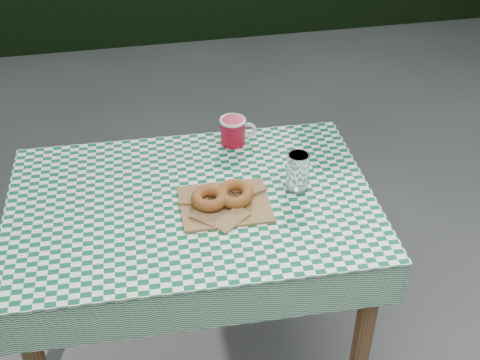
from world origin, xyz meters
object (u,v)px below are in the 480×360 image
coffee_mug (233,131)px  paper_bag (225,204)px  table (197,288)px  drinking_glass (298,172)px

coffee_mug → paper_bag: bearing=-100.7°
paper_bag → table: bearing=154.3°
paper_bag → drinking_glass: 0.24m
table → drinking_glass: size_ratio=8.71×
paper_bag → drinking_glass: size_ratio=2.13×
paper_bag → drinking_glass: (0.23, 0.04, 0.06)m
table → coffee_mug: (0.18, 0.29, 0.43)m
table → coffee_mug: bearing=59.3°
drinking_glass → table: bearing=178.9°
table → paper_bag: bearing=-23.8°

